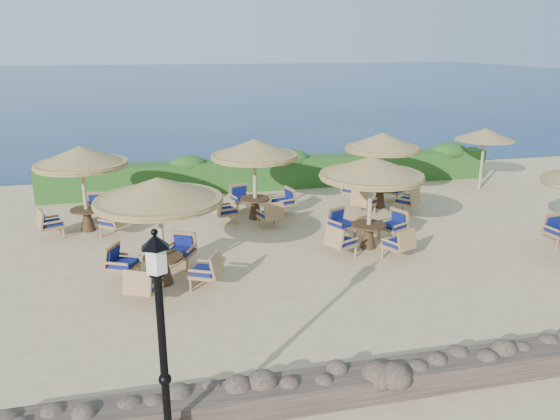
# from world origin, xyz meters

# --- Properties ---
(ground) EXTENTS (120.00, 120.00, 0.00)m
(ground) POSITION_xyz_m (0.00, 0.00, 0.00)
(ground) COLOR #CEB382
(ground) RESTS_ON ground
(sea) EXTENTS (160.00, 160.00, 0.00)m
(sea) POSITION_xyz_m (0.00, 70.00, 0.00)
(sea) COLOR #0B1E4B
(sea) RESTS_ON ground
(hedge) EXTENTS (18.00, 0.90, 1.20)m
(hedge) POSITION_xyz_m (0.00, 7.20, 0.60)
(hedge) COLOR #1E4917
(hedge) RESTS_ON ground
(stone_wall) EXTENTS (15.00, 0.65, 0.44)m
(stone_wall) POSITION_xyz_m (0.00, -6.20, 0.22)
(stone_wall) COLOR brown
(stone_wall) RESTS_ON ground
(lamp_post) EXTENTS (0.44, 0.44, 3.31)m
(lamp_post) POSITION_xyz_m (-4.80, -6.80, 1.55)
(lamp_post) COLOR black
(lamp_post) RESTS_ON ground
(extra_parasol) EXTENTS (2.30, 2.30, 2.41)m
(extra_parasol) POSITION_xyz_m (7.80, 5.20, 2.17)
(extra_parasol) COLOR tan
(extra_parasol) RESTS_ON ground
(cafe_set_0) EXTENTS (3.01, 3.01, 2.65)m
(cafe_set_0) POSITION_xyz_m (-4.70, -1.01, 1.87)
(cafe_set_0) COLOR tan
(cafe_set_0) RESTS_ON ground
(cafe_set_1) EXTENTS (2.90, 2.90, 2.65)m
(cafe_set_1) POSITION_xyz_m (1.02, 0.13, 1.85)
(cafe_set_1) COLOR tan
(cafe_set_1) RESTS_ON ground
(cafe_set_3) EXTENTS (2.82, 2.82, 2.65)m
(cafe_set_3) POSITION_xyz_m (-6.88, 3.49, 1.90)
(cafe_set_3) COLOR tan
(cafe_set_3) RESTS_ON ground
(cafe_set_4) EXTENTS (2.89, 2.89, 2.65)m
(cafe_set_4) POSITION_xyz_m (-1.60, 3.49, 1.83)
(cafe_set_4) COLOR tan
(cafe_set_4) RESTS_ON ground
(cafe_set_5) EXTENTS (2.65, 2.65, 2.65)m
(cafe_set_5) POSITION_xyz_m (2.91, 3.76, 1.76)
(cafe_set_5) COLOR tan
(cafe_set_5) RESTS_ON ground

